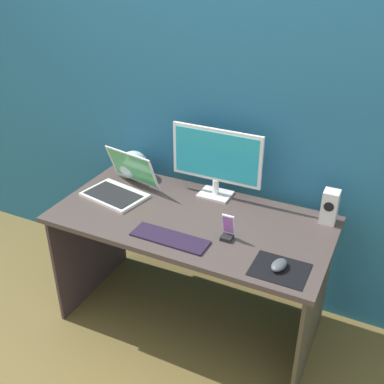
{
  "coord_description": "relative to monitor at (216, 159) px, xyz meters",
  "views": [
    {
      "loc": [
        0.9,
        -1.85,
        2.02
      ],
      "look_at": [
        0.01,
        -0.02,
        0.89
      ],
      "focal_mm": 43.36,
      "sensor_mm": 36.0,
      "label": 1
    }
  ],
  "objects": [
    {
      "name": "ground_plane",
      "position": [
        -0.02,
        -0.27,
        -0.94
      ],
      "size": [
        8.0,
        8.0,
        0.0
      ],
      "primitive_type": "plane",
      "color": "brown"
    },
    {
      "name": "wall_back",
      "position": [
        -0.02,
        0.17,
        0.31
      ],
      "size": [
        6.0,
        0.04,
        2.5
      ],
      "primitive_type": "cube",
      "color": "#246189",
      "rests_on": "ground_plane"
    },
    {
      "name": "desk",
      "position": [
        -0.02,
        -0.27,
        -0.37
      ],
      "size": [
        1.46,
        0.72,
        0.72
      ],
      "color": "#473A36",
      "rests_on": "ground_plane"
    },
    {
      "name": "monitor",
      "position": [
        0.0,
        0.0,
        0.0
      ],
      "size": [
        0.52,
        0.14,
        0.4
      ],
      "color": "white",
      "rests_on": "desk"
    },
    {
      "name": "speaker_right",
      "position": [
        0.63,
        -0.0,
        -0.13
      ],
      "size": [
        0.08,
        0.08,
        0.18
      ],
      "color": "silver",
      "rests_on": "desk"
    },
    {
      "name": "laptop",
      "position": [
        -0.5,
        -0.21,
        -0.18
      ],
      "size": [
        0.39,
        0.37,
        0.23
      ],
      "color": "white",
      "rests_on": "desk"
    },
    {
      "name": "fishbowl",
      "position": [
        -0.53,
        -0.01,
        -0.14
      ],
      "size": [
        0.18,
        0.18,
        0.18
      ],
      "primitive_type": "sphere",
      "color": "silver",
      "rests_on": "desk"
    },
    {
      "name": "keyboard_external",
      "position": [
        -0.03,
        -0.5,
        -0.22
      ],
      "size": [
        0.39,
        0.13,
        0.01
      ],
      "primitive_type": "cube",
      "rotation": [
        0.0,
        0.0,
        -0.01
      ],
      "color": "#25182F",
      "rests_on": "desk"
    },
    {
      "name": "mousepad",
      "position": [
        0.52,
        -0.49,
        -0.22
      ],
      "size": [
        0.25,
        0.2,
        0.0
      ],
      "primitive_type": "cube",
      "color": "black",
      "rests_on": "desk"
    },
    {
      "name": "mouse",
      "position": [
        0.52,
        -0.49,
        -0.2
      ],
      "size": [
        0.08,
        0.11,
        0.04
      ],
      "primitive_type": "ellipsoid",
      "rotation": [
        0.0,
        0.0,
        -0.2
      ],
      "color": "#484C51",
      "rests_on": "mousepad"
    },
    {
      "name": "phone_in_dock",
      "position": [
        0.22,
        -0.37,
        -0.18
      ],
      "size": [
        0.06,
        0.06,
        0.14
      ],
      "color": "black",
      "rests_on": "desk"
    }
  ]
}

